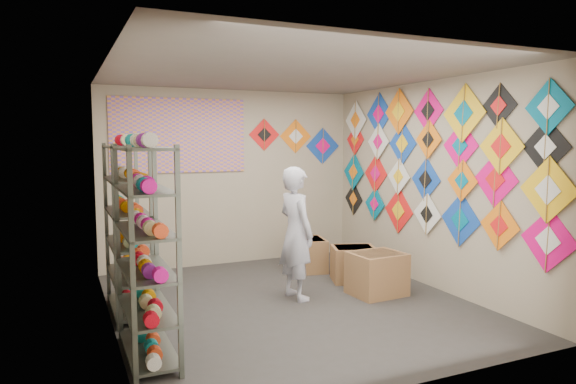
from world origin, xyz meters
name	(u,v)px	position (x,y,z in m)	size (l,w,h in m)	color
ground	(291,303)	(0.00, 0.00, 0.00)	(4.50, 4.50, 0.00)	#322F2B
room_walls	(291,165)	(0.00, 0.00, 1.64)	(4.50, 4.50, 4.50)	tan
shelf_rack_front	(146,253)	(-1.78, -0.85, 0.95)	(0.40, 1.10, 1.90)	#4C5147
shelf_rack_back	(128,229)	(-1.78, 0.45, 0.95)	(0.40, 1.10, 1.90)	#4C5147
string_spools	(135,230)	(-1.78, -0.20, 1.05)	(0.12, 2.36, 0.12)	#F10D9A
kite_wall_display	(430,162)	(1.98, -0.04, 1.65)	(0.06, 4.33, 2.07)	#EF0773
back_wall_kites	(298,140)	(1.14, 2.24, 1.94)	(1.61, 0.02, 0.75)	red
poster	(179,135)	(-0.80, 2.23, 2.00)	(2.00, 0.01, 1.10)	#7F55B8
shopkeeper	(296,233)	(0.15, 0.18, 0.81)	(0.47, 0.64, 1.62)	silver
carton_a	(377,274)	(1.14, -0.11, 0.27)	(0.64, 0.53, 0.53)	olive
carton_b	(354,264)	(1.20, 0.55, 0.24)	(0.58, 0.47, 0.47)	olive
carton_c	(307,255)	(0.86, 1.30, 0.24)	(0.50, 0.55, 0.48)	olive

